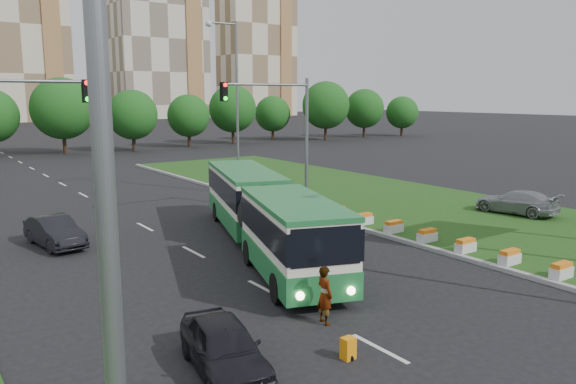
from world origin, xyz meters
TOP-DOWN VIEW (x-y plane):
  - ground at (0.00, 0.00)m, footprint 360.00×360.00m
  - grass_median at (13.00, 8.00)m, footprint 14.00×60.00m
  - median_kerb at (6.05, 8.00)m, footprint 0.30×60.00m
  - lane_markings at (-3.00, 20.00)m, footprint 0.20×100.00m
  - flower_planters at (6.70, 0.80)m, footprint 1.10×18.10m
  - traffic_mast_median at (4.78, 10.00)m, footprint 5.76×0.32m
  - street_lamps at (-3.00, 10.00)m, footprint 36.00×60.00m
  - tree_line at (10.00, 55.00)m, footprint 120.00×8.00m
  - apartment_tower_ceast at (15.00, 150.00)m, footprint 25.00×15.00m
  - apartment_tower_east at (55.00, 150.00)m, footprint 27.00×15.00m
  - midrise_east at (90.00, 150.00)m, footprint 24.00×14.00m
  - articulated_bus at (-0.29, 4.74)m, footprint 2.63×16.84m
  - car_left_near at (-7.22, -4.69)m, footprint 2.38×4.29m
  - car_left_far at (-7.88, 10.64)m, footprint 2.08×4.45m
  - car_median at (15.94, 2.16)m, footprint 2.63×5.00m
  - pedestrian at (-3.15, -3.71)m, footprint 0.50×0.71m
  - shopping_trolley at (-4.14, -5.96)m, footprint 0.35×0.37m

SIDE VIEW (x-z plane):
  - ground at x=0.00m, z-range 0.00..0.00m
  - lane_markings at x=-3.00m, z-range -0.01..0.01m
  - grass_median at x=13.00m, z-range 0.00..0.15m
  - median_kerb at x=6.05m, z-range 0.00..0.18m
  - shopping_trolley at x=-4.14m, z-range 0.00..0.60m
  - flower_planters at x=6.70m, z-range 0.15..0.75m
  - car_left_near at x=-7.22m, z-range 0.00..1.38m
  - car_left_far at x=-7.88m, z-range 0.00..1.41m
  - car_median at x=15.94m, z-range 0.15..1.53m
  - pedestrian at x=-3.15m, z-range 0.00..1.84m
  - articulated_bus at x=-0.29m, z-range 0.31..3.08m
  - tree_line at x=10.00m, z-range 0.00..9.00m
  - traffic_mast_median at x=4.78m, z-range 1.35..9.35m
  - street_lamps at x=-3.00m, z-range 0.00..12.00m
  - midrise_east at x=90.00m, z-range 0.00..40.00m
  - apartment_tower_east at x=55.00m, z-range 0.00..47.00m
  - apartment_tower_ceast at x=15.00m, z-range 0.00..50.00m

